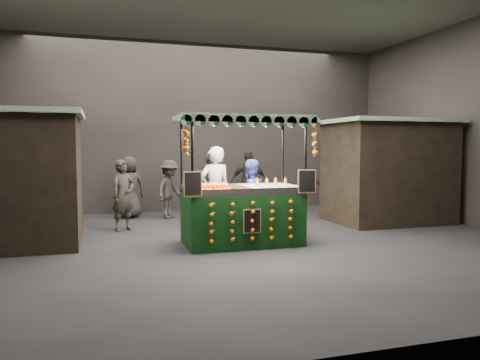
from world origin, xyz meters
name	(u,v)px	position (x,y,z in m)	size (l,w,h in m)	color
ground	(239,243)	(0.00, 0.00, 0.00)	(12.00, 12.00, 0.00)	black
market_hall	(239,71)	(0.00, 0.00, 3.38)	(12.10, 10.10, 5.05)	black
neighbour_stall_left	(2,179)	(-4.40, 1.00, 1.31)	(3.00, 2.20, 2.60)	black
neighbour_stall_right	(387,171)	(4.40, 1.50, 1.31)	(3.00, 2.20, 2.60)	black
juice_stall	(243,205)	(0.05, -0.13, 0.78)	(2.59, 1.52, 2.51)	black
vendor_grey	(215,191)	(-0.23, 1.03, 0.96)	(0.76, 0.56, 1.92)	gray
vendor_blue	(250,197)	(0.52, 0.89, 0.82)	(0.95, 0.83, 1.64)	navy
shopper_0	(123,195)	(-2.12, 2.12, 0.81)	(0.71, 0.65, 1.62)	#282420
shopper_1	(214,188)	(0.20, 2.95, 0.86)	(0.94, 0.79, 1.71)	#2E2725
shopper_2	(249,181)	(1.59, 4.29, 0.91)	(1.12, 0.61, 1.81)	#2A2422
shopper_3	(169,189)	(-0.85, 3.64, 0.78)	(1.08, 1.16, 1.57)	#282220
shopper_4	(129,187)	(-1.88, 4.00, 0.84)	(0.92, 0.71, 1.67)	black
shopper_5	(335,186)	(3.60, 2.73, 0.83)	(1.16, 1.59, 1.66)	#272320
shopper_6	(212,181)	(0.37, 3.83, 0.97)	(0.54, 0.76, 1.94)	#2A2522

